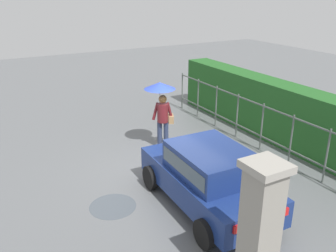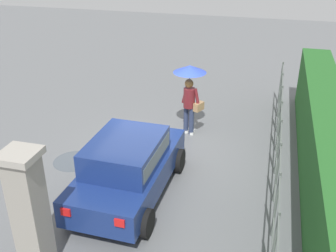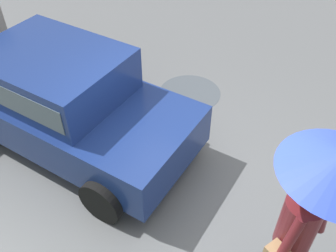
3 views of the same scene
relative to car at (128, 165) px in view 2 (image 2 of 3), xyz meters
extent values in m
plane|color=slate|center=(-1.89, 0.02, -0.80)|extent=(40.00, 40.00, 0.00)
cube|color=navy|center=(-0.06, 0.00, -0.22)|extent=(3.74, 1.74, 0.60)
cube|color=navy|center=(0.09, 0.00, 0.38)|extent=(1.94, 1.49, 0.60)
cube|color=#4C5B66|center=(0.09, 0.00, 0.40)|extent=(1.79, 1.51, 0.33)
cylinder|color=black|center=(-1.33, -0.80, -0.50)|extent=(0.60, 0.20, 0.60)
cylinder|color=black|center=(-1.29, 0.88, -0.50)|extent=(0.60, 0.20, 0.60)
cylinder|color=black|center=(1.17, -0.87, -0.50)|extent=(0.60, 0.20, 0.60)
cylinder|color=black|center=(1.21, 0.81, -0.50)|extent=(0.60, 0.20, 0.60)
cube|color=red|center=(1.78, -0.60, -0.07)|extent=(0.07, 0.20, 0.16)
cube|color=red|center=(1.81, 0.50, -0.07)|extent=(0.07, 0.20, 0.16)
cylinder|color=#2D3856|center=(-3.44, 0.57, -0.37)|extent=(0.15, 0.15, 0.86)
cylinder|color=#2D3856|center=(-3.36, 0.75, -0.37)|extent=(0.15, 0.15, 0.86)
cube|color=white|center=(-3.50, 0.59, -0.76)|extent=(0.26, 0.10, 0.08)
cube|color=white|center=(-3.41, 0.77, -0.76)|extent=(0.26, 0.10, 0.08)
cylinder|color=maroon|center=(-3.40, 0.66, 0.35)|extent=(0.34, 0.34, 0.58)
sphere|color=#DBAD89|center=(-3.40, 0.66, 0.78)|extent=(0.22, 0.22, 0.22)
sphere|color=olive|center=(-3.37, 0.64, 0.80)|extent=(0.25, 0.25, 0.25)
cylinder|color=maroon|center=(-3.57, 0.49, 0.37)|extent=(0.18, 0.24, 0.56)
cylinder|color=maroon|center=(-3.38, 0.89, 0.37)|extent=(0.18, 0.24, 0.56)
cylinder|color=#B2B2B7|center=(-3.53, 0.63, 0.69)|extent=(0.02, 0.02, 0.77)
cone|color=blue|center=(-3.53, 0.63, 1.18)|extent=(0.95, 0.95, 0.21)
cube|color=tan|center=(-3.40, 0.94, 0.11)|extent=(0.38, 0.29, 0.24)
cube|color=gray|center=(2.52, -0.81, 0.35)|extent=(0.48, 0.48, 2.30)
cube|color=#9E998E|center=(2.52, -0.81, 1.56)|extent=(0.60, 0.60, 0.12)
cylinder|color=#59605B|center=(-6.52, 3.23, -0.05)|extent=(0.05, 0.05, 1.50)
cylinder|color=#59605B|center=(-5.33, 3.23, -0.05)|extent=(0.05, 0.05, 1.50)
cylinder|color=#59605B|center=(-4.15, 3.23, -0.05)|extent=(0.05, 0.05, 1.50)
cylinder|color=#59605B|center=(-2.97, 3.23, -0.05)|extent=(0.05, 0.05, 1.50)
cylinder|color=#59605B|center=(-1.78, 3.23, -0.05)|extent=(0.05, 0.05, 1.50)
cylinder|color=#59605B|center=(-0.60, 3.23, -0.05)|extent=(0.05, 0.05, 1.50)
cylinder|color=#59605B|center=(0.58, 3.23, -0.05)|extent=(0.05, 0.05, 1.50)
cylinder|color=#59605B|center=(1.77, 3.23, -0.05)|extent=(0.05, 0.05, 1.50)
cube|color=#59605B|center=(-1.78, 3.23, 0.62)|extent=(9.47, 0.03, 0.04)
cube|color=#59605B|center=(-1.78, 3.23, -0.35)|extent=(9.47, 0.03, 0.04)
cube|color=#235B23|center=(-1.78, 4.27, 0.15)|extent=(10.47, 0.90, 1.90)
cylinder|color=#4C545B|center=(-1.02, -1.94, -0.80)|extent=(1.09, 1.09, 0.00)
camera|label=1|loc=(5.92, -4.30, 3.97)|focal=38.92mm
camera|label=2|loc=(7.14, 2.83, 4.72)|focal=42.70mm
camera|label=3|loc=(-3.34, 2.83, 3.17)|focal=39.78mm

